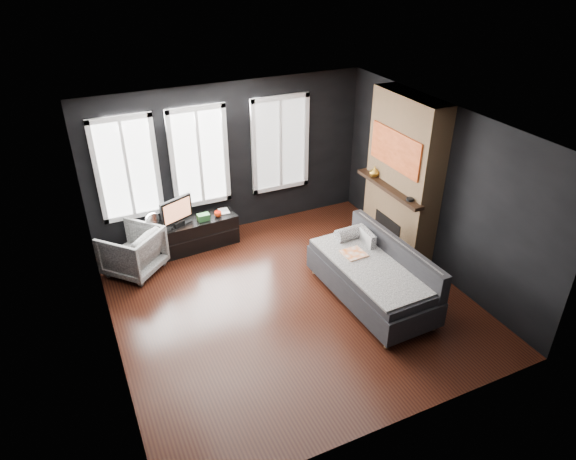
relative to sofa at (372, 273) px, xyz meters
name	(u,v)px	position (x,y,z in m)	size (l,w,h in m)	color
floor	(290,301)	(-1.10, 0.45, -0.46)	(5.00, 5.00, 0.00)	black
ceiling	(291,127)	(-1.10, 0.45, 2.24)	(5.00, 5.00, 0.00)	white
wall_back	(230,160)	(-1.10, 2.95, 0.89)	(5.00, 0.02, 2.70)	black
wall_left	(101,266)	(-3.60, 0.45, 0.89)	(0.02, 5.00, 2.70)	black
wall_right	(437,189)	(1.40, 0.45, 0.89)	(0.02, 5.00, 2.70)	black
windows	(201,105)	(-1.55, 2.91, 1.92)	(4.00, 0.16, 1.76)	white
fireplace	(403,177)	(1.20, 1.05, 0.89)	(0.70, 1.62, 2.70)	#93724C
sofa	(372,273)	(0.00, 0.00, 0.00)	(1.08, 2.16, 0.93)	#242427
stripe_pillow	(367,242)	(0.22, 0.49, 0.21)	(0.09, 0.38, 0.38)	gray
armchair	(132,249)	(-3.05, 2.24, -0.05)	(0.80, 0.75, 0.83)	silver
media_console	(193,234)	(-1.98, 2.55, -0.20)	(1.54, 0.48, 0.53)	black
monitor	(176,210)	(-2.23, 2.51, 0.34)	(0.62, 0.13, 0.55)	black
desk_fan	(153,222)	(-2.64, 2.48, 0.23)	(0.23, 0.23, 0.33)	gray
mug	(218,213)	(-1.52, 2.50, 0.13)	(0.13, 0.10, 0.13)	#F93B11
book	(219,207)	(-1.46, 2.64, 0.18)	(0.17, 0.02, 0.23)	tan
storage_box	(203,217)	(-1.79, 2.49, 0.12)	(0.21, 0.13, 0.11)	#2F6A32
mantel_vase	(374,172)	(0.95, 1.50, 0.85)	(0.17, 0.18, 0.17)	gold
mantel_clock	(410,199)	(0.95, 0.50, 0.78)	(0.12, 0.12, 0.04)	black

